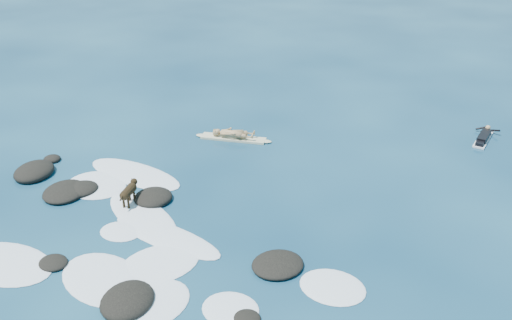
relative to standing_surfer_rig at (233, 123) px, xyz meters
The scene contains 6 objects.
ground 6.81m from the standing_surfer_rig, 72.68° to the right, with size 160.00×160.00×0.00m, color #0A2642.
reef_rocks 8.51m from the standing_surfer_rig, 99.80° to the right, with size 12.67×7.57×0.58m.
breaking_foam 7.49m from the standing_surfer_rig, 76.06° to the right, with size 12.43×7.67×0.12m.
standing_surfer_rig is the anchor object (origin of this frame).
paddling_surfer_rig 10.03m from the standing_surfer_rig, 34.10° to the left, with size 0.97×2.16×0.37m.
dog 5.92m from the standing_surfer_rig, 87.69° to the right, with size 0.58×1.18×0.78m.
Camera 1 is at (10.41, -10.15, 9.57)m, focal length 40.00 mm.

